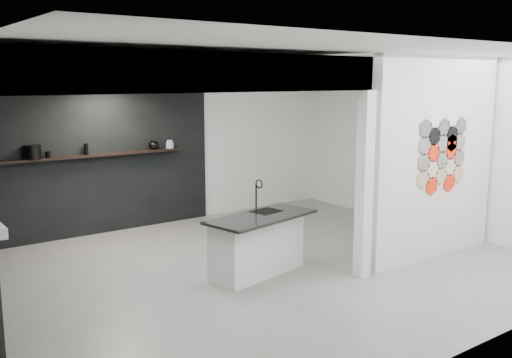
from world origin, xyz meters
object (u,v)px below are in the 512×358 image
object	(u,v)px
partition_panel	(436,159)
stockpot	(32,152)
kitchen_island	(258,244)
kettle	(154,145)
glass_vase	(170,144)
bottle_dark	(86,149)
glass_bowl	(170,145)
utensil_cup	(48,155)

from	to	relation	value
partition_panel	stockpot	size ratio (longest dim) A/B	11.27
kitchen_island	kettle	xyz separation A→B (m)	(0.06, 3.02, 0.99)
glass_vase	bottle_dark	world-z (taller)	bottle_dark
kitchen_island	bottle_dark	world-z (taller)	bottle_dark
bottle_dark	glass_vase	bearing A→B (deg)	0.00
stockpot	glass_bowl	size ratio (longest dim) A/B	1.84
kitchen_island	utensil_cup	size ratio (longest dim) A/B	16.88
bottle_dark	utensil_cup	size ratio (longest dim) A/B	1.87
kitchen_island	utensil_cup	world-z (taller)	utensil_cup
partition_panel	glass_bowl	world-z (taller)	partition_panel
utensil_cup	kettle	bearing A→B (deg)	0.00
kitchen_island	glass_bowl	size ratio (longest dim) A/B	11.72
stockpot	glass_bowl	bearing A→B (deg)	0.00
partition_panel	kitchen_island	distance (m)	2.76
kitchen_island	glass_bowl	xyz separation A→B (m)	(0.36, 3.02, 0.97)
glass_vase	glass_bowl	bearing A→B (deg)	0.00
stockpot	glass_vase	distance (m)	2.27
kettle	bottle_dark	world-z (taller)	bottle_dark
utensil_cup	stockpot	bearing A→B (deg)	180.00
bottle_dark	glass_bowl	bearing A→B (deg)	0.00
glass_bowl	utensil_cup	size ratio (longest dim) A/B	1.44
glass_bowl	bottle_dark	size ratio (longest dim) A/B	0.77
stockpot	utensil_cup	distance (m)	0.23
stockpot	glass_bowl	distance (m)	2.27
partition_panel	glass_bowl	bearing A→B (deg)	118.23
partition_panel	utensil_cup	bearing A→B (deg)	136.84
kettle	utensil_cup	world-z (taller)	kettle
utensil_cup	glass_bowl	bearing A→B (deg)	0.00
kettle	glass_bowl	world-z (taller)	kettle
glass_bowl	bottle_dark	distance (m)	1.46
kitchen_island	glass_vase	size ratio (longest dim) A/B	11.19
kitchen_island	glass_vase	distance (m)	3.19
stockpot	utensil_cup	size ratio (longest dim) A/B	2.65
kitchen_island	partition_panel	bearing A→B (deg)	-30.58
bottle_dark	utensil_cup	distance (m)	0.59
kitchen_island	bottle_dark	xyz separation A→B (m)	(-1.10, 3.02, 1.00)
kettle	kitchen_island	bearing A→B (deg)	-115.24
partition_panel	glass_vase	xyz separation A→B (m)	(-2.08, 3.87, -0.01)
kitchen_island	glass_vase	xyz separation A→B (m)	(0.36, 3.02, 0.99)
partition_panel	glass_vase	world-z (taller)	partition_panel
stockpot	glass_vase	xyz separation A→B (m)	(2.27, 0.00, -0.03)
kettle	bottle_dark	xyz separation A→B (m)	(-1.16, 0.00, 0.01)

